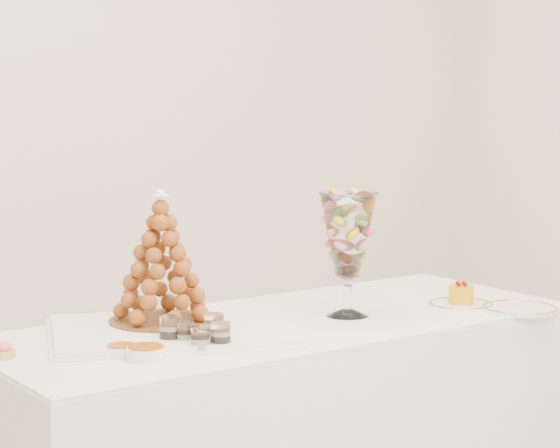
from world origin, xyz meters
TOP-DOWN VIEW (x-y plane):
  - buffet_table at (0.08, 0.21)m, footprint 1.81×0.82m
  - lace_tray at (-0.28, 0.24)m, footprint 0.75×0.65m
  - macaron_vase at (0.28, 0.18)m, footprint 0.17×0.17m
  - cake_plate at (0.66, 0.10)m, footprint 0.20×0.20m
  - spare_plate at (0.77, -0.04)m, footprint 0.23×0.23m
  - pink_tart at (-0.75, 0.23)m, footprint 0.07×0.07m
  - verrine_a at (-0.33, 0.12)m, footprint 0.07×0.07m
  - verrine_b at (-0.30, 0.09)m, footprint 0.06×0.06m
  - verrine_c at (-0.21, 0.11)m, footprint 0.06×0.06m
  - verrine_d at (-0.30, 0.02)m, footprint 0.05×0.05m
  - verrine_e at (-0.24, 0.01)m, footprint 0.06×0.06m
  - ramekin_back at (-0.48, 0.09)m, footprint 0.08×0.08m
  - ramekin_front at (-0.45, 0.02)m, footprint 0.10×0.10m
  - croquembouche at (-0.26, 0.31)m, footprint 0.31×0.31m
  - mousse_cake at (0.66, 0.11)m, footprint 0.08×0.08m

SIDE VIEW (x-z plane):
  - buffet_table at x=0.08m, z-range 0.00..0.67m
  - cake_plate at x=0.66m, z-range 0.67..0.68m
  - spare_plate at x=0.77m, z-range 0.67..0.68m
  - lace_tray at x=-0.28m, z-range 0.67..0.69m
  - ramekin_back at x=-0.48m, z-range 0.67..0.70m
  - ramekin_front at x=-0.45m, z-range 0.67..0.70m
  - pink_tart at x=-0.75m, z-range 0.67..0.71m
  - verrine_b at x=-0.30m, z-range 0.67..0.74m
  - verrine_d at x=-0.30m, z-range 0.67..0.74m
  - verrine_e at x=-0.24m, z-range 0.67..0.75m
  - verrine_c at x=-0.21m, z-range 0.67..0.75m
  - mousse_cake at x=0.66m, z-range 0.68..0.75m
  - verrine_a at x=-0.33m, z-range 0.67..0.75m
  - croquembouche at x=-0.26m, z-range 0.69..1.06m
  - macaron_vase at x=0.28m, z-range 0.73..1.09m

